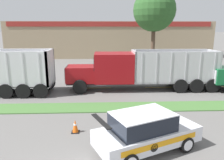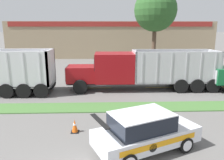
# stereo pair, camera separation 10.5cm
# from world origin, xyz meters

# --- Properties ---
(grass_verge) EXTENTS (120.00, 1.80, 0.06)m
(grass_verge) POSITION_xyz_m (0.00, 8.29, 0.03)
(grass_verge) COLOR #477538
(grass_verge) RESTS_ON ground_plane
(centre_line_3) EXTENTS (2.40, 0.14, 0.01)m
(centre_line_3) POSITION_xyz_m (-4.84, 13.19, 0.00)
(centre_line_3) COLOR yellow
(centre_line_3) RESTS_ON ground_plane
(centre_line_4) EXTENTS (2.40, 0.14, 0.01)m
(centre_line_4) POSITION_xyz_m (0.56, 13.19, 0.00)
(centre_line_4) COLOR yellow
(centre_line_4) RESTS_ON ground_plane
(centre_line_5) EXTENTS (2.40, 0.14, 0.01)m
(centre_line_5) POSITION_xyz_m (5.96, 13.19, 0.00)
(centre_line_5) COLOR yellow
(centre_line_5) RESTS_ON ground_plane
(centre_line_6) EXTENTS (2.40, 0.14, 0.01)m
(centre_line_6) POSITION_xyz_m (11.36, 13.19, 0.00)
(centre_line_6) COLOR yellow
(centre_line_6) RESTS_ON ground_plane
(dump_truck_far_right) EXTENTS (12.48, 2.73, 3.44)m
(dump_truck_far_right) POSITION_xyz_m (3.24, 12.67, 1.61)
(dump_truck_far_right) COLOR black
(dump_truck_far_right) RESTS_ON ground_plane
(rally_car) EXTENTS (4.82, 3.50, 1.74)m
(rally_car) POSITION_xyz_m (2.84, 3.11, 0.88)
(rally_car) COLOR silver
(rally_car) RESTS_ON ground_plane
(traffic_cone) EXTENTS (0.39, 0.39, 0.68)m
(traffic_cone) POSITION_xyz_m (-0.34, 4.88, 0.33)
(traffic_cone) COLOR black
(traffic_cone) RESTS_ON ground_plane
(store_building_backdrop) EXTENTS (35.58, 12.10, 6.22)m
(store_building_backdrop) POSITION_xyz_m (2.37, 37.91, 3.11)
(store_building_backdrop) COLOR #9E896B
(store_building_backdrop) RESTS_ON ground_plane
(tree_behind_left) EXTENTS (5.43, 5.43, 11.43)m
(tree_behind_left) POSITION_xyz_m (7.69, 23.60, 7.87)
(tree_behind_left) COLOR brown
(tree_behind_left) RESTS_ON ground_plane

